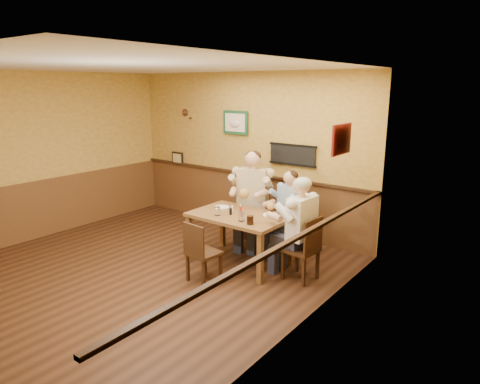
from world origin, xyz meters
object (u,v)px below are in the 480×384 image
Objects in this scene: diner_tan_shirt at (253,203)px; cola_tumbler at (250,220)px; diner_blue_polo at (290,217)px; pepper_shaker at (231,211)px; chair_back_left at (253,216)px; hot_sauce_bottle at (241,211)px; diner_white_elder at (301,235)px; water_glass_left at (217,211)px; chair_right_end at (301,248)px; water_glass_mid at (241,217)px; chair_back_right at (290,227)px; salt_shaker at (232,208)px; chair_near_side at (204,251)px; dining_table at (239,220)px.

cola_tumbler is (0.68, -1.02, 0.11)m from diner_tan_shirt.
diner_blue_polo is 1.03m from pepper_shaker.
diner_tan_shirt reaches higher than pepper_shaker.
chair_back_left is 6.26× the size of hot_sauce_bottle.
chair_back_left is 10.12× the size of pepper_shaker.
water_glass_left is (-1.21, -0.29, 0.18)m from diner_white_elder.
chair_right_end reaches higher than pepper_shaker.
diner_white_elder is at bearing 20.80° from water_glass_mid.
chair_right_end reaches higher than cola_tumbler.
chair_back_right is 1.00m from salt_shaker.
cola_tumbler is 0.69m from salt_shaker.
water_glass_mid reaches higher than water_glass_left.
diner_blue_polo is 9.46× the size of water_glass_left.
water_glass_mid is at bearing 166.58° from cola_tumbler.
chair_right_end is 1.30m from chair_near_side.
diner_tan_shirt is (-0.27, 1.50, 0.29)m from chair_near_side.
pepper_shaker is at bearing -77.23° from diner_white_elder.
dining_table is 17.04× the size of salt_shaker.
diner_white_elder is 10.16× the size of water_glass_left.
chair_back_right is 0.98m from diner_white_elder.
dining_table is 1.42× the size of chair_back_left.
chair_back_left is at bearing -113.10° from diner_white_elder.
cola_tumbler is (0.18, -0.04, -0.00)m from water_glass_mid.
diner_tan_shirt is 0.68m from diner_blue_polo.
cola_tumbler reaches higher than pepper_shaker.
chair_right_end is 0.96m from diner_blue_polo.
hot_sauce_bottle reaches higher than chair_back_right.
cola_tumbler reaches higher than dining_table.
chair_back_left is at bearing 103.19° from pepper_shaker.
chair_back_right is 1.00m from hot_sauce_bottle.
dining_table is at bearing -88.03° from diner_tan_shirt.
chair_back_left is 0.72m from salt_shaker.
water_glass_mid is 0.34m from pepper_shaker.
diner_tan_shirt reaches higher than dining_table.
diner_white_elder reaches higher than water_glass_left.
chair_right_end is at bearing 20.80° from water_glass_mid.
pepper_shaker is at bearing 158.63° from cola_tumbler.
chair_near_side is at bearing -45.73° from diner_white_elder.
pepper_shaker is (0.19, -0.83, 0.10)m from diner_tan_shirt.
diner_blue_polo reaches higher than cola_tumbler.
water_glass_mid is at bearing -50.26° from hot_sauce_bottle.
diner_blue_polo reaches higher than chair_near_side.
pepper_shaker is (0.19, -0.83, 0.31)m from chair_back_left.
chair_right_end is at bearing -135.07° from chair_near_side.
diner_blue_polo is 14.39× the size of salt_shaker.
water_glass_left is at bearing -103.89° from chair_back_right.
cola_tumbler is at bearing -55.59° from chair_right_end.
hot_sauce_bottle is 0.29m from salt_shaker.
hot_sauce_bottle is at bearing 129.74° from water_glass_mid.
diner_tan_shirt is 1.44m from diner_white_elder.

